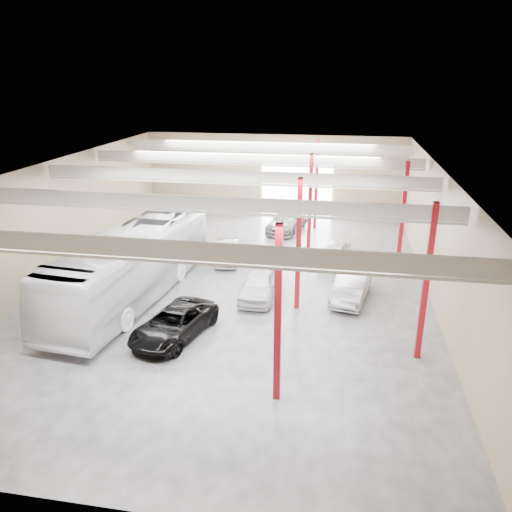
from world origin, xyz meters
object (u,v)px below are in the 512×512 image
(black_sedan, at_px, (174,323))
(coach_bus, at_px, (133,263))
(car_row_c, at_px, (287,221))
(car_right_far, at_px, (335,253))
(car_row_b, at_px, (227,251))
(car_right_near, at_px, (352,286))
(car_row_a, at_px, (259,284))

(black_sedan, bearing_deg, coach_bus, 146.61)
(coach_bus, xyz_separation_m, black_sedan, (3.64, -4.03, -1.26))
(car_row_c, bearing_deg, car_right_far, -47.15)
(black_sedan, bearing_deg, car_row_b, 103.67)
(car_right_near, distance_m, car_right_far, 5.65)
(coach_bus, bearing_deg, black_sedan, -42.53)
(black_sedan, height_order, car_right_near, car_right_near)
(coach_bus, height_order, black_sedan, coach_bus)
(black_sedan, xyz_separation_m, car_right_far, (7.19, 11.35, -0.05))
(car_right_near, bearing_deg, car_row_c, 122.75)
(black_sedan, bearing_deg, car_right_near, 49.69)
(black_sedan, relative_size, car_right_near, 1.09)
(coach_bus, height_order, car_right_far, coach_bus)
(car_row_a, xyz_separation_m, car_right_near, (5.06, 0.60, -0.01))
(car_right_near, relative_size, car_right_far, 1.20)
(coach_bus, xyz_separation_m, car_right_near, (11.88, 1.77, -1.20))
(black_sedan, xyz_separation_m, car_right_near, (8.24, 5.80, 0.06))
(car_right_far, bearing_deg, black_sedan, -110.53)
(car_row_b, bearing_deg, car_row_a, -69.23)
(coach_bus, relative_size, car_right_far, 3.62)
(car_row_c, bearing_deg, car_right_near, -55.46)
(car_right_far, bearing_deg, car_right_near, -67.50)
(car_right_near, bearing_deg, car_row_b, 160.99)
(coach_bus, height_order, car_right_near, coach_bus)
(car_right_far, bearing_deg, car_row_a, -111.27)
(car_right_far, bearing_deg, car_row_c, 132.23)
(car_row_a, distance_m, car_right_far, 7.35)
(coach_bus, xyz_separation_m, car_row_a, (6.82, 1.17, -1.19))
(car_row_a, relative_size, car_right_far, 1.18)
(coach_bus, bearing_deg, car_row_b, 64.59)
(black_sedan, distance_m, car_row_a, 6.10)
(car_right_far, bearing_deg, car_row_b, -160.47)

